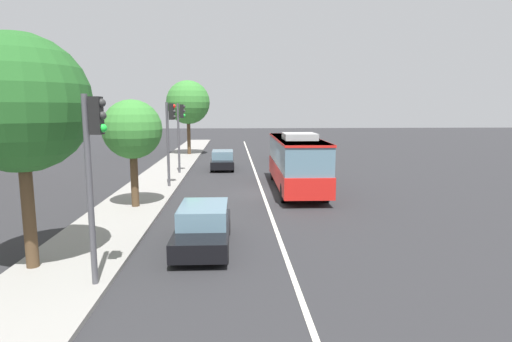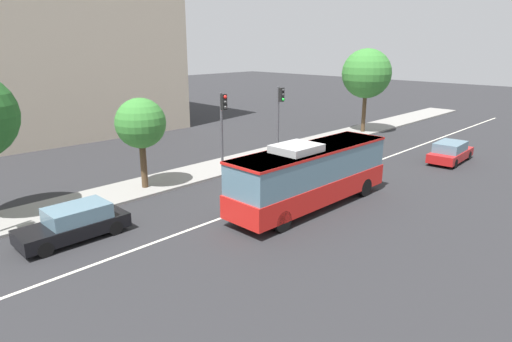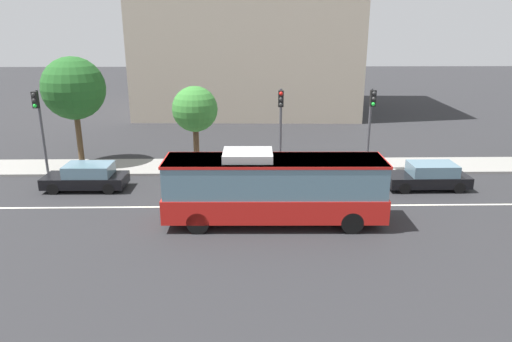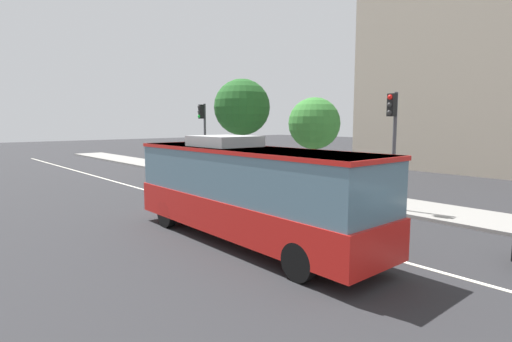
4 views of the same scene
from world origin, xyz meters
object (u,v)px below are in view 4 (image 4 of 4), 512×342
object	(u,v)px
sedan_black	(199,176)
traffic_light_far_corner	(203,128)
street_tree_kerbside_centre	(314,124)
traffic_light_near_corner	(393,131)
transit_bus	(246,188)
street_tree_kerbside_right	(242,108)

from	to	relation	value
sedan_black	traffic_light_far_corner	xyz separation A→B (m)	(-3.30, 2.55, 2.84)
traffic_light_far_corner	street_tree_kerbside_centre	xyz separation A→B (m)	(9.05, 1.13, 0.26)
sedan_black	traffic_light_near_corner	size ratio (longest dim) A/B	0.87
transit_bus	street_tree_kerbside_right	world-z (taller)	street_tree_kerbside_right
traffic_light_near_corner	street_tree_kerbside_right	xyz separation A→B (m)	(-12.92, 2.26, 1.39)
traffic_light_near_corner	traffic_light_far_corner	xyz separation A→B (m)	(-14.26, -0.15, 0.00)
traffic_light_far_corner	transit_bus	bearing A→B (deg)	64.36
sedan_black	street_tree_kerbside_right	bearing A→B (deg)	-67.66
transit_bus	street_tree_kerbside_right	size ratio (longest dim) A/B	1.44
sedan_black	street_tree_kerbside_right	distance (m)	6.80
transit_bus	sedan_black	world-z (taller)	transit_bus
transit_bus	street_tree_kerbside_centre	size ratio (longest dim) A/B	1.91
street_tree_kerbside_right	sedan_black	bearing A→B (deg)	-68.35
traffic_light_far_corner	street_tree_kerbside_centre	distance (m)	9.13
transit_bus	traffic_light_near_corner	bearing A→B (deg)	84.78
sedan_black	street_tree_kerbside_centre	xyz separation A→B (m)	(5.75, 3.68, 3.10)
sedan_black	traffic_light_near_corner	distance (m)	11.64
transit_bus	street_tree_kerbside_centre	xyz separation A→B (m)	(-4.39, 8.52, 2.01)
traffic_light_near_corner	street_tree_kerbside_centre	xyz separation A→B (m)	(-5.21, 0.99, 0.26)
sedan_black	traffic_light_far_corner	world-z (taller)	traffic_light_far_corner
street_tree_kerbside_right	traffic_light_far_corner	bearing A→B (deg)	-119.06
transit_bus	traffic_light_far_corner	size ratio (longest dim) A/B	1.93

